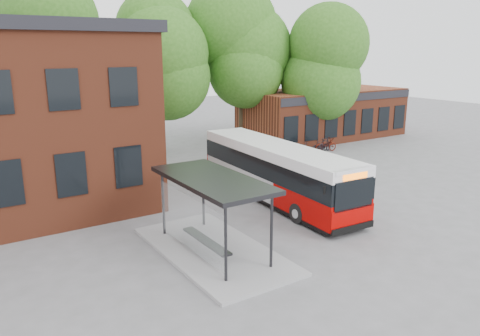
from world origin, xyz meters
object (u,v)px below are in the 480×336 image
bicycle_0 (270,151)px  bicycle_3 (299,151)px  city_bus (276,173)px  bicycle_2 (276,147)px  bicycle_1 (271,149)px  bicycle_5 (320,146)px  bus_shelter (213,215)px  bicycle_4 (300,148)px  bicycle_7 (325,145)px  bicycle_6 (326,145)px

bicycle_0 → bicycle_3: (1.59, -1.23, 0.02)m
city_bus → bicycle_3: city_bus is taller
bicycle_0 → bicycle_2: (0.86, 0.45, 0.07)m
bicycle_1 → bicycle_5: bearing=-100.2°
bus_shelter → city_bus: 6.76m
bicycle_4 → bicycle_7: size_ratio=1.01×
bicycle_5 → bicycle_7: 0.42m
bicycle_1 → bicycle_5: size_ratio=1.00×
bicycle_0 → bicycle_6: size_ratio=0.84×
city_bus → bicycle_5: size_ratio=7.07×
bicycle_2 → bicycle_5: size_ratio=1.21×
bicycle_4 → bicycle_7: 2.20m
bicycle_2 → bicycle_7: size_ratio=1.08×
bus_shelter → bicycle_1: size_ratio=4.50×
bicycle_7 → bicycle_1: bearing=59.0°
city_bus → bicycle_0: bearing=57.9°
bicycle_2 → bicycle_6: bicycle_6 is taller
bus_shelter → bicycle_6: 18.81m
bicycle_0 → bicycle_4: size_ratio=0.91×
city_bus → bicycle_3: bearing=46.1°
bus_shelter → bicycle_7: (15.52, 10.52, -0.93)m
bicycle_4 → bicycle_5: bicycle_5 is taller
bicycle_3 → bicycle_7: (2.63, 0.24, 0.08)m
bicycle_5 → bicycle_6: bicycle_6 is taller
bicycle_1 → bicycle_7: (4.08, -1.10, 0.05)m
bus_shelter → bicycle_2: bus_shelter is taller
bicycle_7 → bicycle_0: bearing=60.8°
bicycle_1 → bicycle_5: bicycle_1 is taller
bicycle_1 → bicycle_3: 1.97m
bicycle_0 → bicycle_1: (0.14, 0.11, 0.05)m
bicycle_4 → bicycle_0: bearing=87.5°
bus_shelter → bicycle_2: bearing=44.5°
bus_shelter → bicycle_3: bearing=38.6°
city_bus → bicycle_5: 11.75m
bicycle_3 → bicycle_7: size_ratio=0.85×
bicycle_1 → bicycle_3: size_ratio=1.06×
bicycle_0 → bicycle_2: 0.97m
bus_shelter → bicycle_2: (12.16, 11.96, -0.96)m
bicycle_4 → bicycle_6: bearing=-79.7°
bicycle_1 → bicycle_3: (1.44, -1.34, -0.03)m
city_bus → bicycle_7: 12.03m
bicycle_0 → bicycle_6: (4.29, -1.02, 0.08)m
bicycle_1 → bus_shelter: bearing=140.8°
bicycle_0 → bicycle_6: bicycle_6 is taller
bicycle_2 → bicycle_5: (2.95, -1.37, -0.03)m
bus_shelter → city_bus: size_ratio=0.64×
bicycle_2 → bicycle_7: bearing=-115.6°
bus_shelter → bicycle_6: bearing=34.0°
bicycle_0 → bicycle_6: bearing=-124.6°
bicycle_4 → bicycle_1: bearing=83.4°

